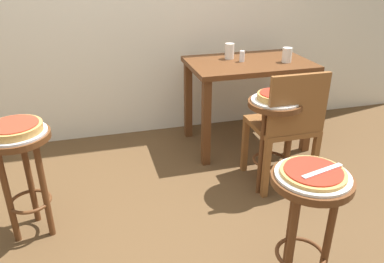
{
  "coord_description": "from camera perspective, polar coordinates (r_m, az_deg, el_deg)",
  "views": [
    {
      "loc": [
        -0.26,
        -1.63,
        1.52
      ],
      "look_at": [
        0.27,
        0.28,
        0.58
      ],
      "focal_mm": 35.59,
      "sensor_mm": 36.0,
      "label": 1
    }
  ],
  "objects": [
    {
      "name": "pizza_foreground",
      "position": [
        1.71,
        17.71,
        -5.84
      ],
      "size": [
        0.28,
        0.28,
        0.02
      ],
      "color": "tan",
      "rests_on": "serving_plate_foreground"
    },
    {
      "name": "stool_middle",
      "position": [
        2.29,
        -24.15,
        -4.26
      ],
      "size": [
        0.35,
        0.35,
        0.65
      ],
      "color": "#5B3319",
      "rests_on": "ground_plane"
    },
    {
      "name": "stool_foreground",
      "position": [
        1.81,
        16.88,
        -11.19
      ],
      "size": [
        0.35,
        0.35,
        0.65
      ],
      "color": "#5B3319",
      "rests_on": "ground_plane"
    },
    {
      "name": "wooden_chair",
      "position": [
        2.64,
        13.94,
        1.02
      ],
      "size": [
        0.4,
        0.4,
        0.85
      ],
      "color": "brown",
      "rests_on": "ground_plane"
    },
    {
      "name": "serving_plate_middle",
      "position": [
        2.22,
        -24.97,
        -0.17
      ],
      "size": [
        0.33,
        0.33,
        0.01
      ],
      "primitive_type": "cylinder",
      "color": "silver",
      "rests_on": "stool_middle"
    },
    {
      "name": "serving_plate_foreground",
      "position": [
        1.71,
        17.64,
        -6.3
      ],
      "size": [
        0.32,
        0.32,
        0.01
      ],
      "primitive_type": "cylinder",
      "color": "white",
      "rests_on": "stool_foreground"
    },
    {
      "name": "cup_far_edge",
      "position": [
        3.17,
        5.63,
        11.9
      ],
      "size": [
        0.08,
        0.08,
        0.12
      ],
      "primitive_type": "cylinder",
      "color": "silver",
      "rests_on": "dining_table"
    },
    {
      "name": "cup_near_edge",
      "position": [
        3.14,
        14.05,
        11.07
      ],
      "size": [
        0.08,
        0.08,
        0.11
      ],
      "primitive_type": "cylinder",
      "color": "silver",
      "rests_on": "dining_table"
    },
    {
      "name": "condiment_shaker",
      "position": [
        3.09,
        7.51,
        11.12
      ],
      "size": [
        0.04,
        0.04,
        0.09
      ],
      "primitive_type": "cylinder",
      "color": "white",
      "rests_on": "dining_table"
    },
    {
      "name": "dining_table",
      "position": [
        3.16,
        8.39,
        8.19
      ],
      "size": [
        0.97,
        0.63,
        0.73
      ],
      "color": "#5B3319",
      "rests_on": "ground_plane"
    },
    {
      "name": "serving_plate_leftside",
      "position": [
        2.51,
        12.41,
        4.59
      ],
      "size": [
        0.32,
        0.32,
        0.01
      ],
      "primitive_type": "cylinder",
      "color": "white",
      "rests_on": "stool_leftside"
    },
    {
      "name": "pizza_server_knife",
      "position": [
        1.7,
        18.98,
        -5.59
      ],
      "size": [
        0.22,
        0.08,
        0.01
      ],
      "primitive_type": "cube",
      "rotation": [
        0.0,
        0.0,
        0.24
      ],
      "color": "silver",
      "rests_on": "pizza_foreground"
    },
    {
      "name": "pizza_leftside",
      "position": [
        2.5,
        12.47,
        5.19
      ],
      "size": [
        0.24,
        0.24,
        0.05
      ],
      "color": "tan",
      "rests_on": "serving_plate_leftside"
    },
    {
      "name": "pizza_middle",
      "position": [
        2.2,
        -25.1,
        0.5
      ],
      "size": [
        0.29,
        0.29,
        0.05
      ],
      "color": "tan",
      "rests_on": "serving_plate_middle"
    },
    {
      "name": "stool_leftside",
      "position": [
        2.58,
        12.04,
        0.83
      ],
      "size": [
        0.35,
        0.35,
        0.65
      ],
      "color": "#5B3319",
      "rests_on": "ground_plane"
    },
    {
      "name": "ground_plane",
      "position": [
        2.24,
        -4.93,
        -17.41
      ],
      "size": [
        6.0,
        6.0,
        0.0
      ],
      "primitive_type": "plane",
      "color": "brown"
    }
  ]
}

